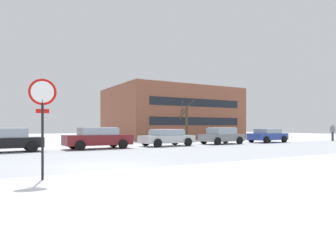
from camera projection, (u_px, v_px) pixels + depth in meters
name	position (u px, v px, depth m)	size (l,w,h in m)	color
ground_plane	(103.00, 167.00, 11.31)	(120.00, 120.00, 0.00)	white
road_surface	(78.00, 158.00, 14.59)	(80.00, 9.61, 0.00)	silver
stop_sign	(43.00, 109.00, 8.62)	(0.75, 0.17, 2.90)	black
parked_car_black	(7.00, 140.00, 17.92)	(3.99, 2.13, 1.46)	black
parked_car_maroon	(98.00, 138.00, 20.70)	(4.61, 2.11, 1.50)	maroon
parked_car_silver	(167.00, 137.00, 23.60)	(4.32, 2.23, 1.33)	silver
parked_car_gray	(222.00, 136.00, 26.36)	(4.00, 2.13, 1.47)	slate
parked_car_blue	(268.00, 135.00, 28.95)	(4.01, 2.14, 1.36)	#283D93
pedestrian_crossing	(333.00, 131.00, 32.26)	(0.48, 0.45, 1.78)	#2D334C
tree_far_mid	(186.00, 122.00, 27.87)	(1.61, 0.99, 4.09)	#423326
building_far_right	(171.00, 114.00, 39.76)	(15.44, 11.87, 6.56)	brown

